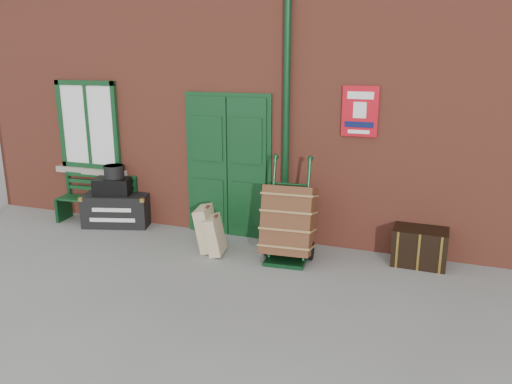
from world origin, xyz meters
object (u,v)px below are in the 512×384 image
at_px(porter_trolley, 289,222).
at_px(dark_trunk, 420,247).
at_px(houdini_trunk, 118,209).
at_px(bench, 98,198).

distance_m(porter_trolley, dark_trunk, 1.83).
bearing_deg(houdini_trunk, porter_trolley, -25.04).
height_order(porter_trolley, dark_trunk, porter_trolley).
relative_size(porter_trolley, dark_trunk, 2.00).
height_order(bench, porter_trolley, porter_trolley).
xyz_separation_m(houdini_trunk, dark_trunk, (4.92, 0.00, -0.01)).
bearing_deg(dark_trunk, porter_trolley, -165.25).
height_order(bench, houdini_trunk, bench).
bearing_deg(porter_trolley, dark_trunk, 8.96).
xyz_separation_m(bench, dark_trunk, (5.32, -0.02, -0.17)).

